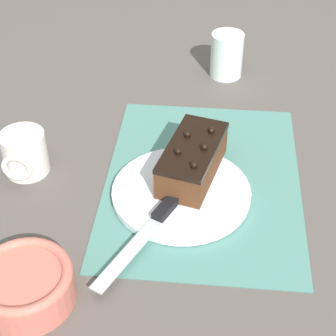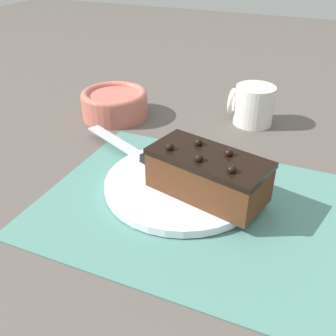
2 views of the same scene
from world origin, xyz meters
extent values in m
plane|color=#544C47|center=(0.00, 0.00, 0.00)|extent=(3.00, 3.00, 0.00)
cube|color=slate|center=(0.00, 0.00, 0.00)|extent=(0.46, 0.34, 0.00)
cylinder|color=white|center=(0.04, -0.03, 0.01)|extent=(0.24, 0.24, 0.01)
cube|color=#512D19|center=(0.00, -0.02, 0.04)|extent=(0.18, 0.12, 0.05)
cube|color=black|center=(0.00, -0.02, 0.07)|extent=(0.18, 0.12, 0.01)
sphere|color=black|center=(-0.04, 0.01, 0.08)|extent=(0.01, 0.01, 0.01)
sphere|color=black|center=(-0.02, -0.03, 0.08)|extent=(0.01, 0.01, 0.01)
sphere|color=black|center=(0.01, 0.00, 0.08)|extent=(0.01, 0.01, 0.01)
sphere|color=black|center=(0.02, -0.04, 0.08)|extent=(0.01, 0.01, 0.01)
sphere|color=black|center=(0.06, -0.01, 0.08)|extent=(0.01, 0.01, 0.01)
cube|color=black|center=(0.09, -0.05, 0.02)|extent=(0.08, 0.05, 0.01)
cube|color=#B7BABF|center=(0.20, -0.10, 0.02)|extent=(0.15, 0.09, 0.00)
cylinder|color=#C66656|center=(0.28, -0.23, 0.02)|extent=(0.14, 0.14, 0.05)
torus|color=#C66656|center=(0.28, -0.23, 0.05)|extent=(0.14, 0.14, 0.02)
cylinder|color=silver|center=(0.00, -0.32, 0.04)|extent=(0.08, 0.08, 0.08)
torus|color=silver|center=(0.04, -0.32, 0.04)|extent=(0.01, 0.05, 0.05)
camera|label=1|loc=(0.75, 0.01, 0.65)|focal=60.00mm
camera|label=2|loc=(-0.13, 0.43, 0.35)|focal=42.00mm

